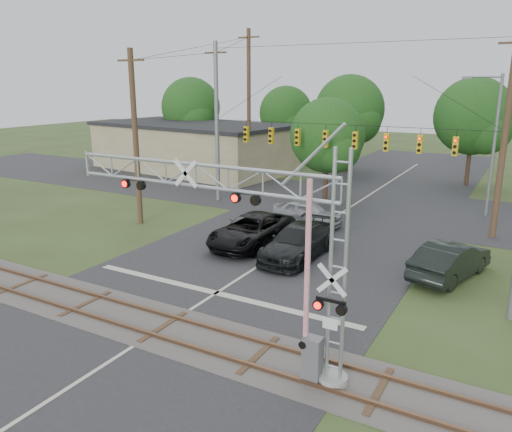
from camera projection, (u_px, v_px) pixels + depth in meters
The scene contains 14 objects.
ground at pixel (124, 353), 16.57m from camera, with size 160.00×160.00×0.00m, color #34421E.
road_main at pixel (266, 261), 24.99m from camera, with size 14.00×90.00×0.02m, color #262629.
road_cross at pixel (356, 204), 36.77m from camera, with size 90.00×12.00×0.02m, color #262629.
railroad_track at pixel (163, 327), 18.25m from camera, with size 90.00×3.20×0.17m.
crossing_gantry at pixel (245, 231), 15.06m from camera, with size 10.08×0.90×7.06m.
traffic_signal_span at pixel (353, 133), 31.55m from camera, with size 19.34×0.36×11.50m.
pickup_black at pixel (252, 230), 27.31m from camera, with size 2.79×6.04×1.68m, color black.
car_dark at pixel (298, 242), 25.35m from camera, with size 2.32×5.72×1.66m, color black.
sedan_silver at pixel (307, 213), 31.23m from camera, with size 1.81×4.49×1.53m, color #A0A1A7.
suv_dark at pixel (450, 260), 22.77m from camera, with size 1.78×5.11×1.68m, color black.
commercial_building at pixel (192, 146), 50.74m from camera, with size 21.23×12.67×4.71m.
streetlight at pixel (492, 139), 32.26m from camera, with size 2.46×0.26×9.22m.
utility_poles at pixel (398, 123), 33.10m from camera, with size 25.13×27.50×12.97m.
treeline at pixel (404, 117), 43.87m from camera, with size 55.85×22.32×9.45m.
Camera 1 is at (11.08, -10.77, 8.71)m, focal length 35.00 mm.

